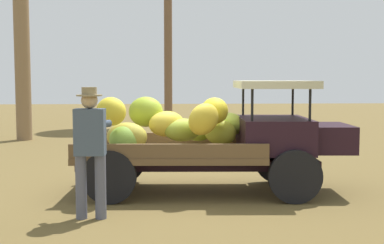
{
  "coord_description": "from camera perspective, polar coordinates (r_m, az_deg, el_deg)",
  "views": [
    {
      "loc": [
        -0.74,
        -8.27,
        1.88
      ],
      "look_at": [
        -0.28,
        0.09,
        1.17
      ],
      "focal_mm": 47.81,
      "sensor_mm": 36.0,
      "label": 1
    }
  ],
  "objects": [
    {
      "name": "ground_plane",
      "position": [
        8.52,
        1.93,
        -7.92
      ],
      "size": [
        60.0,
        60.0,
        0.0
      ],
      "primitive_type": "plane",
      "color": "brown"
    },
    {
      "name": "farmer",
      "position": [
        6.95,
        -11.29,
        -2.45
      ],
      "size": [
        0.53,
        0.46,
        1.77
      ],
      "rotation": [
        0.0,
        0.0,
        1.53
      ],
      "color": "#55586B",
      "rests_on": "ground"
    },
    {
      "name": "truck",
      "position": [
        8.41,
        3.29,
        -1.74
      ],
      "size": [
        4.53,
        1.91,
        1.85
      ],
      "rotation": [
        0.0,
        0.0,
        -0.05
      ],
      "color": "black",
      "rests_on": "ground"
    }
  ]
}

